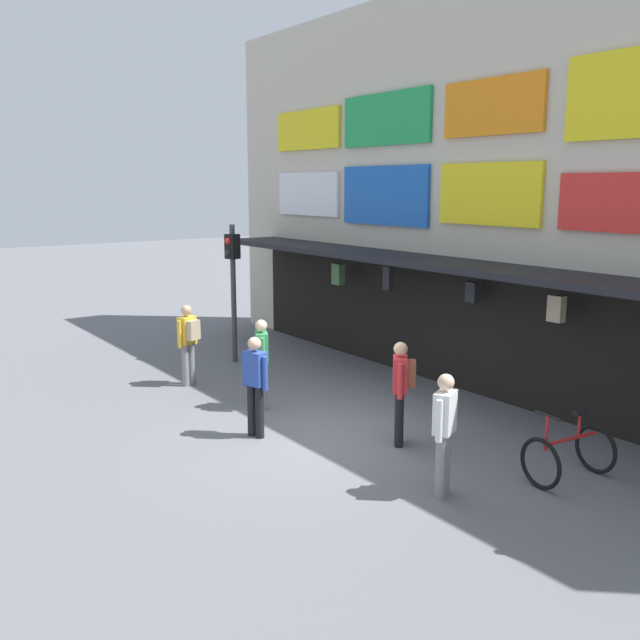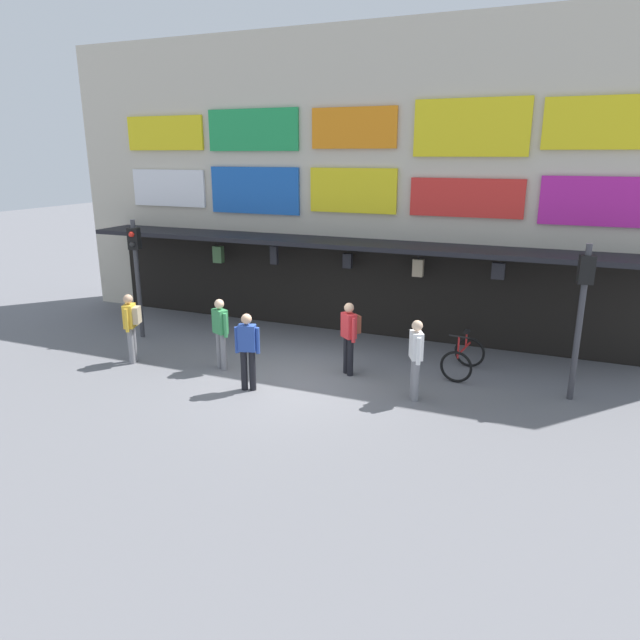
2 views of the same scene
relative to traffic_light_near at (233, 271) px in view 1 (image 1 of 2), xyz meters
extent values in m
plane|color=slate|center=(5.13, -1.31, -2.14)|extent=(80.00, 80.00, 0.00)
cube|color=beige|center=(5.13, 3.29, 1.86)|extent=(18.00, 1.20, 8.00)
cube|color=black|center=(5.13, 1.99, 0.46)|extent=(15.30, 1.40, 0.12)
cube|color=yellow|center=(-0.77, 2.64, 3.29)|extent=(2.63, 0.08, 0.97)
cube|color=green|center=(2.18, 2.64, 3.33)|extent=(2.78, 0.08, 1.11)
cube|color=orange|center=(5.13, 2.64, 3.34)|extent=(2.30, 0.08, 1.02)
cube|color=white|center=(-0.77, 2.64, 1.71)|extent=(2.55, 0.08, 1.08)
cube|color=blue|center=(2.18, 2.64, 1.70)|extent=(2.77, 0.08, 1.29)
cube|color=yellow|center=(5.13, 2.64, 1.77)|extent=(2.40, 0.08, 1.16)
cube|color=red|center=(8.08, 2.64, 1.66)|extent=(2.76, 0.08, 0.94)
cylinder|color=black|center=(1.22, 2.11, 0.27)|extent=(0.02, 0.02, 0.26)
cube|color=#477042|center=(1.22, 2.11, -0.10)|extent=(0.29, 0.17, 0.48)
cylinder|color=black|center=(3.09, 1.99, 0.33)|extent=(0.02, 0.02, 0.13)
cube|color=#232328|center=(3.09, 1.99, 0.02)|extent=(0.20, 0.12, 0.50)
cylinder|color=black|center=(5.13, 2.31, 0.27)|extent=(0.02, 0.02, 0.26)
cube|color=#232328|center=(5.13, 2.31, -0.05)|extent=(0.24, 0.14, 0.38)
cylinder|color=black|center=(7.08, 2.19, 0.27)|extent=(0.02, 0.02, 0.26)
cube|color=tan|center=(7.08, 2.19, -0.08)|extent=(0.27, 0.16, 0.44)
cube|color=black|center=(5.13, 2.67, -0.89)|extent=(15.30, 0.04, 2.50)
cylinder|color=#38383D|center=(0.00, 0.01, -0.54)|extent=(0.12, 0.12, 3.20)
cube|color=black|center=(0.00, 0.01, 0.56)|extent=(0.33, 0.30, 0.56)
sphere|color=red|center=(0.03, -0.12, 0.69)|extent=(0.15, 0.15, 0.15)
sphere|color=black|center=(0.03, -0.12, 0.43)|extent=(0.15, 0.15, 0.15)
torus|color=black|center=(8.52, 0.01, -1.78)|extent=(0.72, 0.14, 0.72)
torus|color=black|center=(8.65, 1.10, -1.78)|extent=(0.72, 0.14, 0.72)
cylinder|color=#B21E1E|center=(8.58, 0.55, -1.53)|extent=(0.16, 0.99, 0.05)
cylinder|color=#B21E1E|center=(8.60, 0.72, -1.36)|extent=(0.04, 0.04, 0.35)
cube|color=black|center=(8.60, 0.72, -1.17)|extent=(0.12, 0.21, 0.06)
cylinder|color=#B21E1E|center=(8.53, 0.09, -1.36)|extent=(0.04, 0.04, 0.50)
cylinder|color=black|center=(8.53, 0.09, -1.11)|extent=(0.44, 0.09, 0.04)
cylinder|color=gray|center=(3.26, -1.23, -1.70)|extent=(0.14, 0.14, 0.88)
cylinder|color=gray|center=(3.43, -1.31, -1.70)|extent=(0.14, 0.14, 0.88)
cube|color=#388E51|center=(3.34, -1.27, -0.98)|extent=(0.42, 0.36, 0.56)
sphere|color=beige|center=(3.34, -1.27, -0.57)|extent=(0.22, 0.22, 0.22)
cylinder|color=#388E51|center=(3.15, -1.17, -1.03)|extent=(0.09, 0.09, 0.56)
cylinder|color=#388E51|center=(3.54, -1.37, -1.03)|extent=(0.09, 0.09, 0.56)
cylinder|color=black|center=(6.25, -0.51, -1.70)|extent=(0.14, 0.14, 0.88)
cylinder|color=black|center=(6.11, -0.39, -1.70)|extent=(0.14, 0.14, 0.88)
cube|color=red|center=(6.18, -0.45, -0.98)|extent=(0.42, 0.40, 0.56)
sphere|color=tan|center=(6.18, -0.45, -0.57)|extent=(0.22, 0.22, 0.22)
cylinder|color=red|center=(6.34, -0.59, -1.03)|extent=(0.09, 0.09, 0.56)
cylinder|color=red|center=(6.01, -0.30, -1.03)|extent=(0.09, 0.09, 0.56)
cube|color=brown|center=(6.28, -0.33, -0.96)|extent=(0.32, 0.30, 0.40)
cylinder|color=gray|center=(7.93, -1.31, -1.70)|extent=(0.14, 0.14, 0.88)
cylinder|color=gray|center=(7.86, -1.14, -1.70)|extent=(0.14, 0.14, 0.88)
cube|color=white|center=(7.90, -1.23, -0.98)|extent=(0.35, 0.42, 0.56)
sphere|color=beige|center=(7.90, -1.23, -0.57)|extent=(0.22, 0.22, 0.22)
cylinder|color=white|center=(7.99, -1.42, -1.03)|extent=(0.09, 0.09, 0.56)
cylinder|color=white|center=(7.80, -1.03, -1.03)|extent=(0.09, 0.09, 0.56)
cylinder|color=gray|center=(1.15, -1.78, -1.70)|extent=(0.14, 0.14, 0.88)
cylinder|color=gray|center=(1.09, -1.62, -1.70)|extent=(0.14, 0.14, 0.88)
cube|color=gold|center=(1.12, -1.70, -0.98)|extent=(0.34, 0.42, 0.56)
sphere|color=tan|center=(1.12, -1.70, -0.57)|extent=(0.22, 0.22, 0.22)
cylinder|color=gold|center=(1.20, -1.90, -1.03)|extent=(0.09, 0.09, 0.56)
cylinder|color=gold|center=(1.04, -1.49, -1.03)|extent=(0.09, 0.09, 0.56)
cube|color=tan|center=(1.27, -1.64, -0.96)|extent=(0.25, 0.32, 0.40)
cylinder|color=black|center=(4.62, -2.08, -1.70)|extent=(0.14, 0.14, 0.88)
cylinder|color=black|center=(4.45, -2.14, -1.70)|extent=(0.14, 0.14, 0.88)
cube|color=#28479E|center=(4.53, -2.11, -0.98)|extent=(0.41, 0.32, 0.56)
sphere|color=tan|center=(4.53, -2.11, -0.57)|extent=(0.22, 0.22, 0.22)
cylinder|color=#28479E|center=(4.74, -2.05, -1.03)|extent=(0.09, 0.09, 0.56)
cylinder|color=#28479E|center=(4.32, -2.18, -1.03)|extent=(0.09, 0.09, 0.56)
camera|label=1|loc=(13.96, -7.62, 1.94)|focal=38.97mm
camera|label=2|loc=(10.32, -12.03, 2.70)|focal=32.29mm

